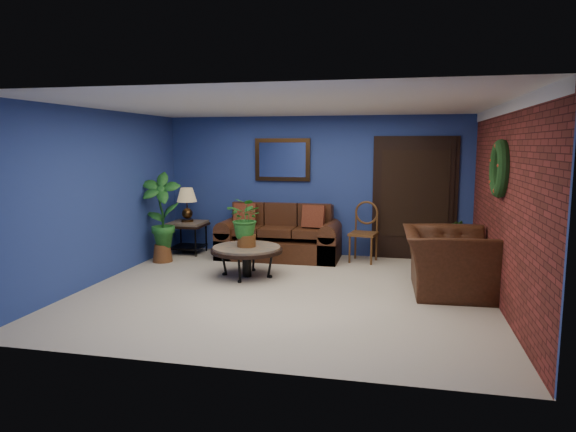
% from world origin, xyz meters
% --- Properties ---
extents(floor, '(5.50, 5.50, 0.00)m').
position_xyz_m(floor, '(0.00, 0.00, 0.00)').
color(floor, beige).
rests_on(floor, ground).
extents(wall_back, '(5.50, 0.04, 2.50)m').
position_xyz_m(wall_back, '(0.00, 2.50, 1.25)').
color(wall_back, navy).
rests_on(wall_back, ground).
extents(wall_left, '(0.04, 5.00, 2.50)m').
position_xyz_m(wall_left, '(-2.75, 0.00, 1.25)').
color(wall_left, navy).
rests_on(wall_left, ground).
extents(wall_right_brick, '(0.04, 5.00, 2.50)m').
position_xyz_m(wall_right_brick, '(2.75, 0.00, 1.25)').
color(wall_right_brick, maroon).
rests_on(wall_right_brick, ground).
extents(ceiling, '(5.50, 5.00, 0.02)m').
position_xyz_m(ceiling, '(0.00, 0.00, 2.50)').
color(ceiling, white).
rests_on(ceiling, wall_back).
extents(crown_molding, '(0.03, 5.00, 0.14)m').
position_xyz_m(crown_molding, '(2.72, 0.00, 2.43)').
color(crown_molding, white).
rests_on(crown_molding, wall_right_brick).
extents(wall_mirror, '(1.02, 0.06, 0.77)m').
position_xyz_m(wall_mirror, '(-0.60, 2.46, 1.72)').
color(wall_mirror, '#3F2611').
rests_on(wall_mirror, wall_back).
extents(closet_door, '(1.44, 0.06, 2.18)m').
position_xyz_m(closet_door, '(1.75, 2.47, 1.05)').
color(closet_door, black).
rests_on(closet_door, wall_back).
extents(wreath, '(0.16, 0.72, 0.72)m').
position_xyz_m(wreath, '(2.69, 0.05, 1.70)').
color(wreath, black).
rests_on(wreath, wall_right_brick).
extents(sofa, '(2.12, 0.91, 0.95)m').
position_xyz_m(sofa, '(-0.56, 2.08, 0.31)').
color(sofa, '#432113').
rests_on(sofa, ground).
extents(coffee_table, '(1.08, 1.08, 0.47)m').
position_xyz_m(coffee_table, '(-0.74, 0.65, 0.41)').
color(coffee_table, '#4E4A45').
rests_on(coffee_table, ground).
extents(end_table, '(0.65, 0.65, 0.59)m').
position_xyz_m(end_table, '(-2.30, 2.05, 0.45)').
color(end_table, '#4E4A45').
rests_on(end_table, ground).
extents(table_lamp, '(0.36, 0.36, 0.60)m').
position_xyz_m(table_lamp, '(-2.30, 2.05, 0.98)').
color(table_lamp, '#3F2611').
rests_on(table_lamp, end_table).
extents(side_chair, '(0.51, 0.51, 1.03)m').
position_xyz_m(side_chair, '(0.92, 2.12, 0.58)').
color(side_chair, brown).
rests_on(side_chair, ground).
extents(armchair, '(1.19, 1.35, 0.85)m').
position_xyz_m(armchair, '(2.15, 0.44, 0.42)').
color(armchair, '#432113').
rests_on(armchair, ground).
extents(coffee_plant, '(0.67, 0.62, 0.74)m').
position_xyz_m(coffee_plant, '(-0.74, 0.65, 0.87)').
color(coffee_plant, brown).
rests_on(coffee_plant, coffee_table).
extents(floor_plant, '(0.36, 0.29, 0.79)m').
position_xyz_m(floor_plant, '(2.35, 1.90, 0.41)').
color(floor_plant, brown).
rests_on(floor_plant, ground).
extents(tall_plant, '(0.75, 0.57, 1.53)m').
position_xyz_m(tall_plant, '(-2.45, 1.31, 0.83)').
color(tall_plant, brown).
rests_on(tall_plant, ground).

